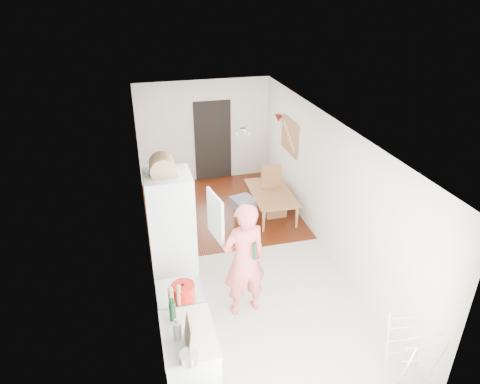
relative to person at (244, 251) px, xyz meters
name	(u,v)px	position (x,y,z in m)	size (l,w,h in m)	color
room_shell	(241,196)	(0.31, 1.36, 0.16)	(3.20, 7.00, 2.50)	silver
floor	(241,257)	(0.31, 1.36, -1.09)	(3.20, 7.00, 0.01)	silver
wood_floor_overlay	(220,209)	(0.31, 3.21, -1.08)	(3.20, 3.30, 0.01)	#5E2A12
sage_wall_panel	(152,243)	(-1.28, -0.64, 0.76)	(0.02, 3.00, 1.30)	gray
tile_splashback	(162,322)	(-1.28, -1.19, 0.06)	(0.02, 1.90, 0.50)	black
doorway_recess	(213,141)	(0.51, 4.84, -0.09)	(0.90, 0.04, 2.00)	black
base_cabinet	(190,362)	(-0.99, -1.19, -0.66)	(0.60, 0.90, 0.86)	white
worktop	(188,334)	(-0.99, -1.19, -0.20)	(0.62, 0.92, 0.06)	white
range_cooker	(182,319)	(-0.99, -0.44, -0.65)	(0.60, 0.60, 0.88)	white
cooker_top	(180,292)	(-0.99, -0.44, -0.19)	(0.60, 0.60, 0.04)	silver
fridge_housing	(172,239)	(-0.96, 0.58, -0.01)	(0.66, 0.66, 2.15)	white
fridge_door	(215,217)	(-0.35, 0.28, 0.46)	(0.56, 0.04, 0.70)	white
fridge_interior	(191,209)	(-0.65, 0.58, 0.46)	(0.02, 0.52, 0.66)	white
pinboard	(290,136)	(1.89, 3.26, 0.46)	(0.03, 0.90, 0.70)	#AA8351
pinboard_frame	(289,136)	(1.87, 3.26, 0.46)	(0.01, 0.94, 0.74)	#96683F
wall_sconce	(278,118)	(1.85, 3.91, 0.66)	(0.18, 0.18, 0.16)	maroon
person	(244,251)	(0.00, 0.00, 0.00)	(0.80, 0.52, 2.18)	#E5645C
dining_table	(272,205)	(1.36, 2.73, -0.86)	(1.29, 0.72, 0.45)	#96683F
dining_chair	(274,192)	(1.39, 2.71, -0.56)	(0.44, 0.44, 1.06)	#96683F
stool	(243,214)	(0.66, 2.55, -0.90)	(0.28, 0.28, 0.37)	#96683F
grey_drape	(243,202)	(0.66, 2.55, -0.62)	(0.42, 0.42, 0.19)	slate
drying_rack	(412,352)	(1.69, -1.74, -0.64)	(0.46, 0.41, 0.89)	white
bread_bin	(162,167)	(-1.01, 0.60, 1.16)	(0.37, 0.35, 0.20)	tan
red_casserole	(183,291)	(-0.96, -0.56, -0.08)	(0.31, 0.31, 0.18)	red
steel_pan	(189,357)	(-1.04, -1.61, -0.12)	(0.21, 0.21, 0.10)	silver
held_bottle	(255,251)	(0.11, -0.14, 0.07)	(0.06, 0.06, 0.27)	#173B19
bottle_a	(172,311)	(-1.14, -0.95, -0.03)	(0.06, 0.06, 0.27)	#173B19
bottle_b	(174,311)	(-1.12, -0.94, -0.04)	(0.06, 0.06, 0.26)	#173B19
bottle_c	(177,331)	(-1.12, -1.25, -0.06)	(0.09, 0.09, 0.23)	silver
pepper_mill_front	(171,300)	(-1.13, -0.72, -0.05)	(0.07, 0.07, 0.24)	tan
pepper_mill_back	(179,296)	(-1.03, -0.67, -0.06)	(0.06, 0.06, 0.23)	tan
chopping_boards	(188,334)	(-1.01, -1.40, 0.01)	(0.04, 0.26, 0.36)	tan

